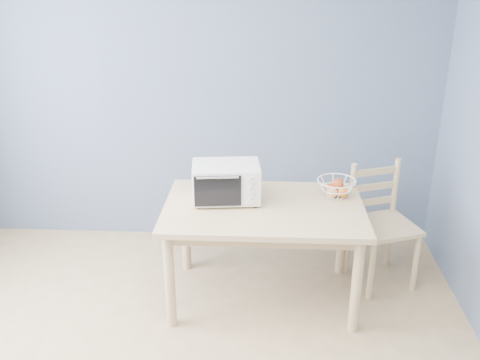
{
  "coord_description": "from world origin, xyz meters",
  "views": [
    {
      "loc": [
        0.56,
        -2.1,
        2.35
      ],
      "look_at": [
        0.38,
        1.31,
        0.93
      ],
      "focal_mm": 40.0,
      "sensor_mm": 36.0,
      "label": 1
    }
  ],
  "objects_px": {
    "dining_chair": "(381,226)",
    "dining_table": "(264,219)",
    "fruit_basket": "(336,188)",
    "toaster_oven": "(224,182)"
  },
  "relations": [
    {
      "from": "dining_table",
      "to": "toaster_oven",
      "type": "distance_m",
      "value": 0.39
    },
    {
      "from": "dining_table",
      "to": "dining_chair",
      "type": "bearing_deg",
      "value": 18.47
    },
    {
      "from": "dining_table",
      "to": "fruit_basket",
      "type": "bearing_deg",
      "value": 19.78
    },
    {
      "from": "dining_table",
      "to": "fruit_basket",
      "type": "height_order",
      "value": "fruit_basket"
    },
    {
      "from": "dining_table",
      "to": "toaster_oven",
      "type": "bearing_deg",
      "value": 165.22
    },
    {
      "from": "toaster_oven",
      "to": "fruit_basket",
      "type": "bearing_deg",
      "value": 1.71
    },
    {
      "from": "fruit_basket",
      "to": "dining_chair",
      "type": "distance_m",
      "value": 0.53
    },
    {
      "from": "toaster_oven",
      "to": "dining_chair",
      "type": "relative_size",
      "value": 0.53
    },
    {
      "from": "toaster_oven",
      "to": "dining_chair",
      "type": "bearing_deg",
      "value": 4.58
    },
    {
      "from": "dining_chair",
      "to": "dining_table",
      "type": "bearing_deg",
      "value": 178.45
    }
  ]
}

